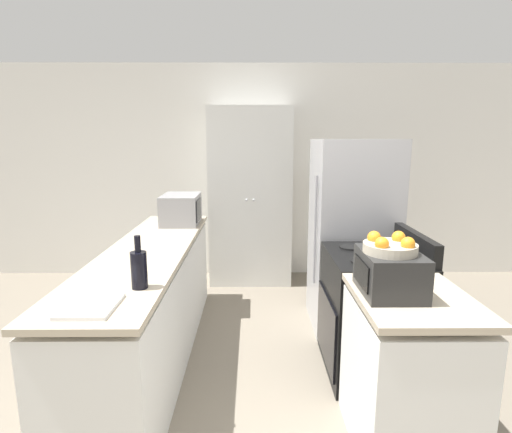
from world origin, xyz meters
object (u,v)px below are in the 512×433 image
(refrigerator, at_px, (352,235))
(fruit_bowl, at_px, (390,246))
(pantry_cabinet, at_px, (250,197))
(stove, at_px, (371,312))
(microwave, at_px, (181,209))
(toaster_oven, at_px, (390,273))
(wine_bottle, at_px, (139,269))

(refrigerator, xyz_separation_m, fruit_bowl, (-0.18, -1.51, 0.31))
(pantry_cabinet, xyz_separation_m, stove, (0.90, -1.96, -0.58))
(pantry_cabinet, distance_m, microwave, 1.10)
(toaster_oven, bearing_deg, refrigerator, 83.52)
(pantry_cabinet, bearing_deg, microwave, -127.29)
(refrigerator, relative_size, microwave, 3.62)
(pantry_cabinet, relative_size, fruit_bowl, 7.46)
(pantry_cabinet, relative_size, microwave, 4.38)
(microwave, xyz_separation_m, fruit_bowl, (1.42, -1.81, 0.12))
(wine_bottle, xyz_separation_m, toaster_oven, (1.36, -0.09, 0.00))
(fruit_bowl, bearing_deg, refrigerator, 83.15)
(stove, height_order, refrigerator, refrigerator)
(wine_bottle, height_order, fruit_bowl, fruit_bowl)
(stove, height_order, fruit_bowl, fruit_bowl)
(refrigerator, distance_m, wine_bottle, 2.09)
(refrigerator, bearing_deg, wine_bottle, -137.27)
(stove, xyz_separation_m, refrigerator, (0.03, 0.78, 0.40))
(pantry_cabinet, bearing_deg, toaster_oven, -74.13)
(fruit_bowl, bearing_deg, stove, 78.13)
(pantry_cabinet, xyz_separation_m, toaster_oven, (0.76, -2.68, -0.02))
(microwave, bearing_deg, wine_bottle, -87.71)
(microwave, bearing_deg, pantry_cabinet, 52.71)
(refrigerator, height_order, microwave, refrigerator)
(fruit_bowl, bearing_deg, microwave, 128.01)
(stove, distance_m, fruit_bowl, 1.03)
(microwave, relative_size, wine_bottle, 1.58)
(microwave, distance_m, wine_bottle, 1.72)
(stove, distance_m, toaster_oven, 0.92)
(refrigerator, xyz_separation_m, wine_bottle, (-1.53, -1.41, 0.16))
(fruit_bowl, bearing_deg, pantry_cabinet, 105.59)
(refrigerator, distance_m, microwave, 1.64)
(refrigerator, height_order, wine_bottle, refrigerator)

